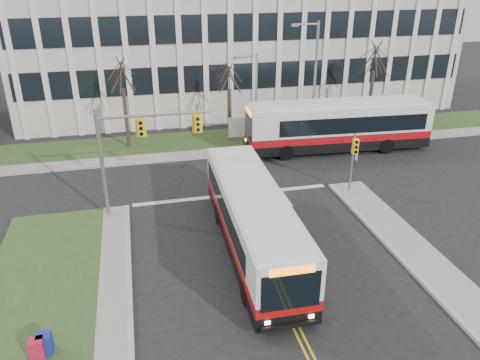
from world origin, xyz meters
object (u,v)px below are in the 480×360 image
at_px(bus_cross, 338,127).
at_px(newspaper_box_red, 37,350).
at_px(directory_sign, 238,127).
at_px(newspaper_box_blue, 45,345).
at_px(bus_main, 253,221).
at_px(streetlight, 313,77).

relative_size(bus_cross, newspaper_box_red, 14.34).
bearing_deg(directory_sign, newspaper_box_blue, -119.94).
distance_m(bus_main, newspaper_box_red, 10.65).
height_order(bus_cross, newspaper_box_red, bus_cross).
height_order(streetlight, bus_main, streetlight).
relative_size(streetlight, newspaper_box_blue, 9.68).
height_order(streetlight, newspaper_box_red, streetlight).
distance_m(directory_sign, newspaper_box_red, 23.89).
bearing_deg(bus_main, directory_sign, 81.04).
distance_m(directory_sign, newspaper_box_blue, 23.58).
height_order(directory_sign, newspaper_box_red, directory_sign).
bearing_deg(bus_main, bus_cross, 52.27).
distance_m(streetlight, newspaper_box_blue, 26.21).
relative_size(directory_sign, newspaper_box_red, 2.11).
distance_m(newspaper_box_blue, newspaper_box_red, 0.33).
height_order(bus_main, newspaper_box_red, bus_main).
bearing_deg(streetlight, bus_cross, -58.37).
bearing_deg(newspaper_box_blue, newspaper_box_red, -135.57).
xyz_separation_m(streetlight, newspaper_box_blue, (-17.29, -19.13, -4.72)).
height_order(directory_sign, newspaper_box_blue, directory_sign).
xyz_separation_m(directory_sign, bus_main, (-2.79, -15.44, 0.44)).
xyz_separation_m(directory_sign, newspaper_box_blue, (-11.76, -20.43, -0.70)).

